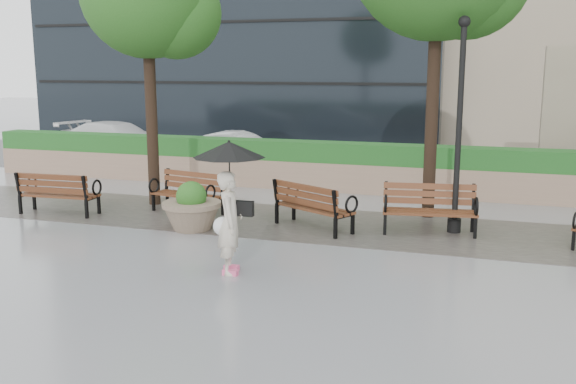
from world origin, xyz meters
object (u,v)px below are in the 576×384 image
(bench_1, at_px, (188,201))
(pedestrian, at_px, (230,194))
(bench_2, at_px, (313,216))
(lamppost, at_px, (458,140))
(car_left, at_px, (118,141))
(planter_left, at_px, (192,211))
(bench_0, at_px, (59,202))
(car_right, at_px, (240,150))
(bench_3, at_px, (429,219))

(bench_1, xyz_separation_m, pedestrian, (2.72, -3.80, 1.06))
(bench_1, height_order, bench_2, bench_2)
(bench_2, bearing_deg, lamppost, -138.46)
(lamppost, xyz_separation_m, pedestrian, (-3.40, -3.89, -0.61))
(bench_2, relative_size, pedestrian, 0.89)
(bench_1, relative_size, car_left, 0.39)
(bench_2, xyz_separation_m, car_left, (-9.74, 7.76, 0.41))
(car_left, xyz_separation_m, pedestrian, (9.22, -11.01, 0.64))
(lamppost, relative_size, car_left, 0.91)
(planter_left, xyz_separation_m, pedestrian, (1.92, -2.40, 0.93))
(bench_0, bearing_deg, car_right, -102.73)
(bench_2, relative_size, car_right, 0.53)
(bench_2, bearing_deg, bench_1, 19.20)
(bench_0, relative_size, pedestrian, 0.86)
(bench_1, bearing_deg, planter_left, -47.48)
(bench_3, bearing_deg, bench_2, 180.00)
(bench_3, relative_size, lamppost, 0.45)
(lamppost, xyz_separation_m, car_right, (-7.60, 6.74, -1.33))
(bench_0, height_order, car_left, car_left)
(bench_1, bearing_deg, bench_0, -146.98)
(bench_3, bearing_deg, bench_1, 169.27)
(planter_left, bearing_deg, car_right, 105.49)
(car_left, bearing_deg, lamppost, -110.00)
(bench_1, height_order, lamppost, lamppost)
(planter_left, xyz_separation_m, car_right, (-2.28, 8.23, 0.21))
(car_left, bearing_deg, car_right, -84.92)
(planter_left, relative_size, lamppost, 0.28)
(lamppost, bearing_deg, bench_0, -172.74)
(bench_1, xyz_separation_m, car_right, (-1.48, 6.83, 0.33))
(bench_2, distance_m, pedestrian, 3.45)
(bench_0, height_order, bench_2, bench_2)
(bench_0, bearing_deg, lamppost, -175.82)
(bench_0, height_order, bench_3, bench_3)
(bench_3, xyz_separation_m, lamppost, (0.49, 0.27, 1.65))
(bench_3, xyz_separation_m, car_right, (-7.11, 7.01, 0.31))
(bench_0, xyz_separation_m, car_left, (-3.68, 8.26, 0.41))
(bench_1, xyz_separation_m, planter_left, (0.81, -1.40, 0.12))
(bench_2, height_order, car_right, car_right)
(planter_left, xyz_separation_m, lamppost, (5.32, 1.49, 1.54))
(bench_0, distance_m, bench_1, 3.00)
(bench_1, height_order, planter_left, planter_left)
(bench_2, xyz_separation_m, planter_left, (-2.44, -0.85, 0.11))
(bench_3, distance_m, planter_left, 4.98)
(bench_1, distance_m, planter_left, 1.62)
(bench_0, xyz_separation_m, planter_left, (3.62, -0.35, 0.11))
(bench_0, bearing_deg, car_left, -69.06)
(bench_3, xyz_separation_m, car_left, (-12.13, 7.39, 0.40))
(planter_left, relative_size, pedestrian, 0.57)
(bench_2, height_order, pedestrian, pedestrian)
(bench_2, bearing_deg, bench_0, 33.55)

